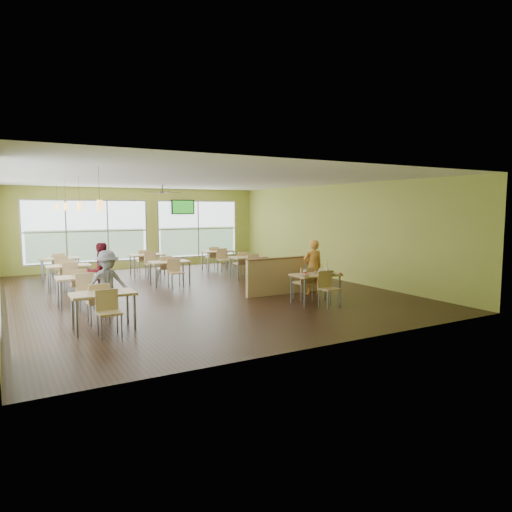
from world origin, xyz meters
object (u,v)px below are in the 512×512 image
at_px(man_plaid, 313,267).
at_px(food_basket, 329,272).
at_px(main_table, 316,279).
at_px(half_wall_divider, 284,275).

height_order(man_plaid, food_basket, man_plaid).
distance_m(main_table, man_plaid, 1.24).
height_order(half_wall_divider, man_plaid, man_plaid).
relative_size(main_table, half_wall_divider, 0.63).
bearing_deg(man_plaid, food_basket, 87.85).
distance_m(main_table, food_basket, 0.43).
bearing_deg(half_wall_divider, main_table, -90.00).
bearing_deg(main_table, half_wall_divider, 90.00).
xyz_separation_m(main_table, food_basket, (0.40, -0.02, 0.15)).
relative_size(half_wall_divider, food_basket, 9.21).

